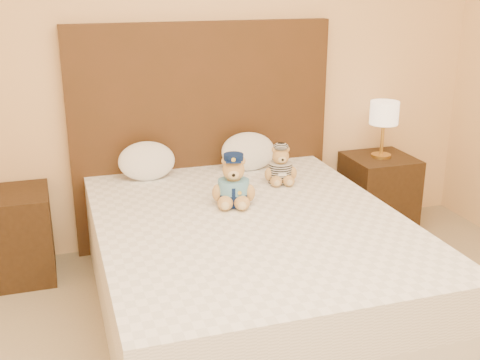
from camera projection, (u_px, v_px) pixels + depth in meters
name	position (u px, v px, depth m)	size (l,w,h in m)	color
bed	(250.00, 265.00, 3.29)	(1.60, 2.00, 0.55)	white
headboard	(203.00, 136.00, 4.05)	(1.75, 0.08, 1.50)	#472915
nightstand_left	(14.00, 236.00, 3.65)	(0.45, 0.45, 0.55)	#342110
nightstand_right	(378.00, 193.00, 4.37)	(0.45, 0.45, 0.55)	#342110
lamp	(384.00, 116.00, 4.18)	(0.20, 0.20, 0.40)	gold
teddy_police	(234.00, 180.00, 3.35)	(0.25, 0.24, 0.29)	tan
teddy_prisoner	(280.00, 164.00, 3.71)	(0.21, 0.20, 0.24)	tan
pillow_left	(147.00, 159.00, 3.79)	(0.36, 0.23, 0.25)	white
pillow_right	(248.00, 150.00, 3.98)	(0.37, 0.24, 0.26)	white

